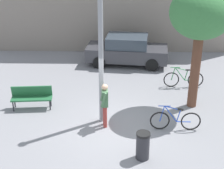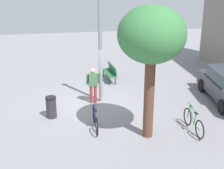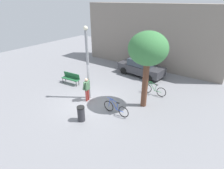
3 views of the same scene
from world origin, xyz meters
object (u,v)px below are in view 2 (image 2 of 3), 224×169
Objects in this scene: lamppost at (100,46)px; plaza_tree at (152,37)px; person_by_lamppost at (93,83)px; bicycle_green at (193,122)px; park_bench at (110,71)px; bicycle_blue at (95,119)px; trash_bin at (51,107)px.

lamppost is 1.03× the size of plaza_tree.
person_by_lamppost is 4.89m from bicycle_green.
person_by_lamppost is at bearing -134.76° from bicycle_green.
park_bench is 7.20m from plaza_tree.
bicycle_blue is at bearing -117.51° from plaza_tree.
trash_bin is at bearing -111.96° from bicycle_green.
lamppost is 1.75m from person_by_lamppost.
plaza_tree reaches higher than trash_bin.
lamppost reaches higher than bicycle_blue.
bicycle_green is (3.55, 3.07, -2.29)m from lamppost.
lamppost is at bearing -18.31° from park_bench.
lamppost is 2.96× the size of person_by_lamppost.
trash_bin is at bearing -58.73° from lamppost.
person_by_lamppost is 1.81× the size of trash_bin.
plaza_tree is (6.44, 0.31, 3.20)m from park_bench.
plaza_tree is (3.47, 1.63, 2.78)m from person_by_lamppost.
trash_bin reaches higher than park_bench.
bicycle_blue is at bearing -4.94° from person_by_lamppost.
park_bench is at bearing 161.69° from lamppost.
park_bench is 0.34× the size of plaza_tree.
trash_bin is at bearing -37.37° from park_bench.
plaza_tree is 3.82m from bicycle_green.
person_by_lamppost is 2.59m from bicycle_blue.
bicycle_blue is 1.96× the size of trash_bin.
trash_bin is (1.39, -2.29, -2.21)m from lamppost.
park_bench is 6.74m from bicycle_green.
park_bench is (-2.84, 0.94, -2.13)m from lamppost.
bicycle_green is at bearing 40.85° from lamppost.
plaza_tree reaches higher than park_bench.
park_bench is 0.90× the size of bicycle_green.
bicycle_green is (3.42, 3.45, -0.58)m from person_by_lamppost.
plaza_tree is at bearing 62.49° from bicycle_blue.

